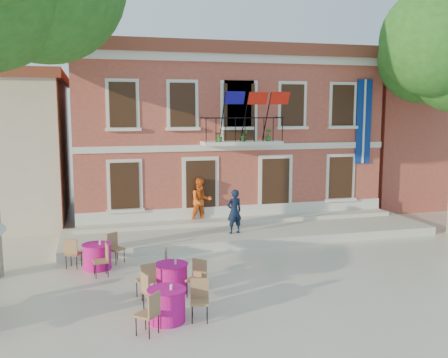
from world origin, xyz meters
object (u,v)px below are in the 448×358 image
at_px(cafe_table_1, 172,276).
at_px(cafe_table_4, 167,303).
at_px(pedestrian_navy, 234,211).
at_px(pedestrian_orange, 201,201).
at_px(cafe_table_3, 97,255).

height_order(cafe_table_1, cafe_table_4, same).
distance_m(pedestrian_navy, pedestrian_orange, 2.08).
bearing_deg(pedestrian_navy, cafe_table_3, 9.91).
bearing_deg(cafe_table_4, pedestrian_orange, 72.64).
distance_m(pedestrian_orange, cafe_table_4, 8.74).
relative_size(pedestrian_navy, cafe_table_3, 0.88).
bearing_deg(pedestrian_orange, cafe_table_3, -142.41).
relative_size(cafe_table_1, cafe_table_3, 0.99).
bearing_deg(cafe_table_1, cafe_table_3, 127.08).
relative_size(pedestrian_orange, cafe_table_3, 0.98).
xyz_separation_m(pedestrian_navy, cafe_table_4, (-3.43, -6.41, -0.69)).
relative_size(pedestrian_navy, cafe_table_1, 0.89).
bearing_deg(cafe_table_4, cafe_table_3, 109.00).
bearing_deg(cafe_table_1, pedestrian_orange, 71.21).
bearing_deg(cafe_table_3, cafe_table_1, -52.92).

